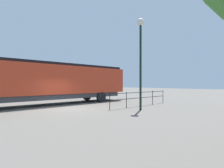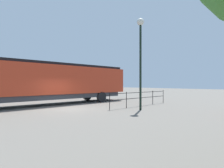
{
  "view_description": "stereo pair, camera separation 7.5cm",
  "coord_description": "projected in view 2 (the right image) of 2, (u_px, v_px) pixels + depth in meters",
  "views": [
    {
      "loc": [
        12.48,
        -6.77,
        1.96
      ],
      "look_at": [
        1.93,
        2.89,
        1.93
      ],
      "focal_mm": 28.36,
      "sensor_mm": 36.0,
      "label": 1
    },
    {
      "loc": [
        12.53,
        -6.72,
        1.96
      ],
      "look_at": [
        1.93,
        2.89,
        1.93
      ],
      "focal_mm": 28.36,
      "sensor_mm": 36.0,
      "label": 2
    }
  ],
  "objects": [
    {
      "name": "platform_fence",
      "position": [
        141.0,
        96.0,
        15.53
      ],
      "size": [
        0.05,
        7.33,
        1.29
      ],
      "color": "black",
      "rests_on": "ground_plane"
    },
    {
      "name": "lamp_post",
      "position": [
        140.0,
        45.0,
        13.07
      ],
      "size": [
        0.53,
        0.53,
        6.79
      ],
      "color": "black",
      "rests_on": "ground_plane"
    },
    {
      "name": "locomotive",
      "position": [
        49.0,
        81.0,
        16.38
      ],
      "size": [
        2.98,
        17.6,
        3.86
      ],
      "color": "red",
      "rests_on": "ground_plane"
    },
    {
      "name": "ground_plane",
      "position": [
        68.0,
        109.0,
        13.8
      ],
      "size": [
        120.0,
        120.0,
        0.0
      ],
      "primitive_type": "plane",
      "color": "#666059"
    }
  ]
}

